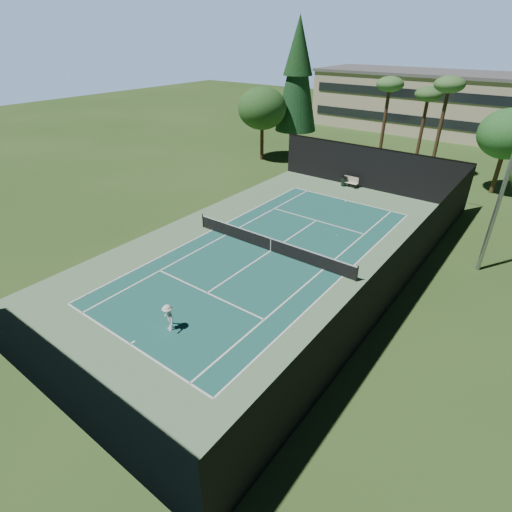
{
  "coord_description": "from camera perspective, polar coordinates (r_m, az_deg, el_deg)",
  "views": [
    {
      "loc": [
        13.83,
        -19.99,
        13.31
      ],
      "look_at": [
        1.0,
        -3.0,
        1.3
      ],
      "focal_mm": 28.0,
      "sensor_mm": 36.0,
      "label": 1
    }
  ],
  "objects": [
    {
      "name": "court_lines",
      "position": [
        27.7,
        2.09,
        0.74
      ],
      "size": [
        11.07,
        23.87,
        0.01
      ],
      "color": "white",
      "rests_on": "ground"
    },
    {
      "name": "palm_c",
      "position": [
        44.35,
        25.82,
        20.69
      ],
      "size": [
        2.8,
        2.8,
        9.77
      ],
      "color": "#43301D",
      "rests_on": "ground"
    },
    {
      "name": "tennis_net",
      "position": [
        27.45,
        2.11,
        1.72
      ],
      "size": [
        12.9,
        0.1,
        1.1
      ],
      "color": "black",
      "rests_on": "ground"
    },
    {
      "name": "trash_bin",
      "position": [
        40.73,
        12.46,
        10.38
      ],
      "size": [
        0.56,
        0.56,
        0.95
      ],
      "color": "black",
      "rests_on": "ground"
    },
    {
      "name": "court_surface",
      "position": [
        27.71,
        2.09,
        0.73
      ],
      "size": [
        10.97,
        23.77,
        0.01
      ],
      "primitive_type": "cube",
      "color": "#1B5951",
      "rests_on": "ground"
    },
    {
      "name": "tennis_ball_b",
      "position": [
        31.69,
        0.21,
        4.66
      ],
      "size": [
        0.06,
        0.06,
        0.06
      ],
      "primitive_type": "sphere",
      "color": "#CAE233",
      "rests_on": "ground"
    },
    {
      "name": "tennis_ball_a",
      "position": [
        25.18,
        -23.08,
        -5.07
      ],
      "size": [
        0.07,
        0.07,
        0.07
      ],
      "primitive_type": "sphere",
      "color": "#C9D430",
      "rests_on": "ground"
    },
    {
      "name": "pine_tree",
      "position": [
        49.44,
        6.01,
        24.94
      ],
      "size": [
        4.8,
        4.8,
        15.0
      ],
      "color": "#4D3121",
      "rests_on": "ground"
    },
    {
      "name": "decid_tree_a",
      "position": [
        42.89,
        32.4,
        14.48
      ],
      "size": [
        5.12,
        5.12,
        7.62
      ],
      "color": "#4D3821",
      "rests_on": "ground"
    },
    {
      "name": "park_bench",
      "position": [
        40.59,
        13.37,
        10.31
      ],
      "size": [
        1.5,
        0.45,
        1.02
      ],
      "color": "beige",
      "rests_on": "ground"
    },
    {
      "name": "ground",
      "position": [
        27.71,
        2.09,
        0.7
      ],
      "size": [
        160.0,
        160.0,
        0.0
      ],
      "primitive_type": "plane",
      "color": "#2B4A1B",
      "rests_on": "ground"
    },
    {
      "name": "player",
      "position": [
        20.75,
        -12.4,
        -8.61
      ],
      "size": [
        1.12,
        0.9,
        1.52
      ],
      "primitive_type": "imported",
      "rotation": [
        0.0,
        0.0,
        -0.39
      ],
      "color": "white",
      "rests_on": "ground"
    },
    {
      "name": "tennis_ball_c",
      "position": [
        30.43,
        11.47,
        2.94
      ],
      "size": [
        0.06,
        0.06,
        0.06
      ],
      "primitive_type": "sphere",
      "color": "#E1EE36",
      "rests_on": "ground"
    },
    {
      "name": "palm_b",
      "position": [
        47.98,
        23.38,
        20.12
      ],
      "size": [
        2.8,
        2.8,
        8.42
      ],
      "color": "#482E1F",
      "rests_on": "ground"
    },
    {
      "name": "campus_building",
      "position": [
        68.01,
        26.52,
        18.9
      ],
      "size": [
        40.5,
        12.5,
        8.3
      ],
      "color": "#C1B595",
      "rests_on": "ground"
    },
    {
      "name": "tennis_ball_d",
      "position": [
        33.75,
        1.31,
        6.26
      ],
      "size": [
        0.07,
        0.07,
        0.07
      ],
      "primitive_type": "sphere",
      "color": "yellow",
      "rests_on": "ground"
    },
    {
      "name": "apron_slab",
      "position": [
        27.71,
        2.09,
        0.71
      ],
      "size": [
        18.0,
        32.0,
        0.01
      ],
      "primitive_type": "cube",
      "color": "#5E845C",
      "rests_on": "ground"
    },
    {
      "name": "fence",
      "position": [
        26.85,
        2.25,
        4.52
      ],
      "size": [
        18.04,
        32.05,
        4.03
      ],
      "color": "black",
      "rests_on": "ground"
    },
    {
      "name": "decid_tree_c",
      "position": [
        47.69,
        0.88,
        20.33
      ],
      "size": [
        5.44,
        5.44,
        8.09
      ],
      "color": "#4D2F21",
      "rests_on": "ground"
    },
    {
      "name": "light_pole",
      "position": [
        26.94,
        32.39,
        10.19
      ],
      "size": [
        0.9,
        0.25,
        12.22
      ],
      "color": "gray",
      "rests_on": "ground"
    },
    {
      "name": "palm_a",
      "position": [
        47.03,
        18.54,
        21.82
      ],
      "size": [
        2.8,
        2.8,
        9.32
      ],
      "color": "#452E1D",
      "rests_on": "ground"
    }
  ]
}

